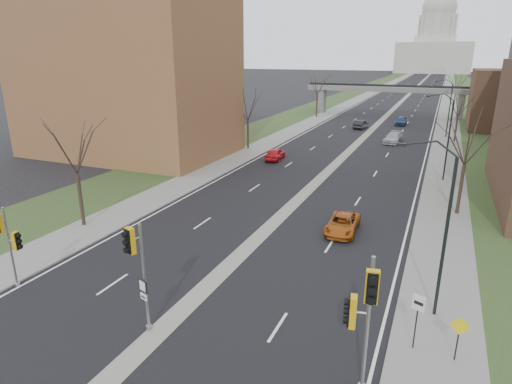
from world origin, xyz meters
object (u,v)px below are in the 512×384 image
Objects in this scene: signal_pole_left at (8,237)px; car_left_near at (275,154)px; signal_pole_right at (363,308)px; car_left_far at (361,124)px; car_right_near at (343,224)px; car_right_mid at (393,138)px; signal_pole_median at (137,260)px; speed_limit_sign at (417,312)px; car_right_far at (401,121)px; warning_sign at (459,332)px.

car_left_near is at bearing 74.00° from signal_pole_left.
car_left_far is (-11.21, 62.13, -3.02)m from signal_pole_right.
signal_pole_right is at bearing -77.48° from car_right_near.
car_right_mid is at bearing 84.76° from signal_pole_right.
signal_pole_median is at bearing 170.99° from signal_pole_right.
speed_limit_sign reaches higher than car_right_near.
car_right_mid reaches higher than car_right_near.
car_right_near is 35.87m from car_right_mid.
signal_pole_right is 51.46m from car_right_mid.
signal_pole_right reaches higher than signal_pole_left.
signal_pole_right reaches higher than speed_limit_sign.
signal_pole_right reaches higher than signal_pole_median.
signal_pole_median reaches higher than speed_limit_sign.
car_left_near reaches higher than car_left_far.
car_right_far is (13.69, 68.77, -2.31)m from signal_pole_left.
car_left_near is (-6.73, 34.65, -3.01)m from signal_pole_median.
car_right_mid is (6.75, -10.95, 0.03)m from car_left_far.
speed_limit_sign is 36.02m from car_left_near.
car_right_mid is (-0.50, 35.86, 0.12)m from car_right_near.
car_right_near is (-7.46, 11.94, -0.84)m from warning_sign.
signal_pole_median reaches higher than signal_pole_left.
signal_pole_median is at bearing -112.81° from car_right_near.
signal_pole_median reaches higher than car_right_near.
speed_limit_sign reaches higher than car_left_far.
car_right_near is at bearing -87.70° from car_right_far.
signal_pole_left is 8.98m from signal_pole_median.
warning_sign is at bearing -81.46° from car_right_far.
signal_pole_median is at bearing -15.25° from signal_pole_left.
signal_pole_right is at bearing -95.04° from speed_limit_sign.
signal_pole_left is 70.15m from car_right_far.
signal_pole_left reaches higher than car_left_near.
speed_limit_sign is 13.22m from car_right_near.
signal_pole_left is at bearing -99.88° from car_right_mid.
signal_pole_left reaches higher than car_right_mid.
car_right_far is at bearing 66.43° from signal_pole_left.
warning_sign is 0.40× the size of car_right_mid.
warning_sign is 48.47m from car_right_mid.
car_right_near is at bearing 87.15° from signal_pole_median.
signal_pole_left is 0.87× the size of signal_pole_median.
signal_pole_right is at bearing 19.16° from signal_pole_median.
signal_pole_median is at bearing 96.22° from car_left_near.
warning_sign is 60.57m from car_left_far.
speed_limit_sign is 65.89m from car_right_far.
car_right_mid is (-7.95, 47.80, -0.72)m from warning_sign.
car_right_mid is at bearing 88.77° from car_right_near.
car_left_near is 0.96× the size of car_right_far.
speed_limit_sign is 1.74m from warning_sign.
warning_sign reaches higher than car_right_near.
car_right_mid is at bearing 119.82° from speed_limit_sign.
car_right_far is at bearing -124.49° from car_left_far.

